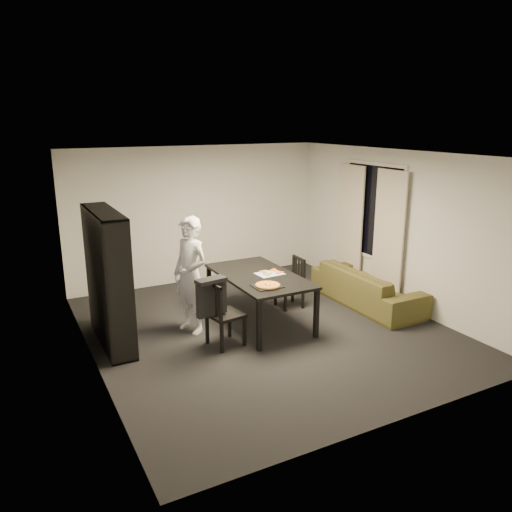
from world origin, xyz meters
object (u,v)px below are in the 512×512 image
chair_left (220,310)px  pepperoni_pizza (268,285)px  chair_right (294,279)px  person (191,275)px  bookshelf (108,279)px  dining_table (259,279)px  sofa (367,287)px  baking_tray (267,286)px

chair_left → pepperoni_pizza: 0.77m
chair_right → person: size_ratio=0.49×
bookshelf → dining_table: (2.18, -0.33, -0.24)m
chair_right → dining_table: bearing=-66.2°
person → pepperoni_pizza: size_ratio=4.97×
bookshelf → person: bookshelf is taller
person → sofa: 3.11m
bookshelf → dining_table: 2.22m
chair_left → baking_tray: bearing=-102.3°
sofa → bookshelf: bearing=83.4°
dining_table → sofa: size_ratio=0.87×
bookshelf → baking_tray: bearing=-23.4°
pepperoni_pizza → chair_right: bearing=42.3°
dining_table → sofa: 2.05m
person → sofa: size_ratio=0.81×
dining_table → pepperoni_pizza: size_ratio=5.33×
dining_table → pepperoni_pizza: bearing=-105.9°
pepperoni_pizza → baking_tray: bearing=75.3°
chair_left → sofa: bearing=-92.1°
chair_left → chair_right: bearing=-72.6°
chair_right → person: person is taller
chair_left → person: person is taller
chair_left → baking_tray: chair_left is taller
dining_table → chair_right: (0.84, 0.35, -0.22)m
person → pepperoni_pizza: person is taller
chair_right → chair_left: bearing=-62.4°
person → baking_tray: 1.15m
baking_tray → sofa: (2.16, 0.39, -0.47)m
bookshelf → baking_tray: bookshelf is taller
bookshelf → sofa: bookshelf is taller
dining_table → baking_tray: size_ratio=4.67×
chair_left → bookshelf: bearing=48.3°
bookshelf → person: bearing=-7.0°
chair_left → pepperoni_pizza: chair_left is taller
chair_right → baking_tray: size_ratio=2.12×
bookshelf → sofa: size_ratio=0.88×
chair_left → sofa: chair_left is taller
chair_right → pepperoni_pizza: 1.40m
dining_table → chair_right: 0.94m
dining_table → person: bearing=169.7°
chair_left → dining_table: bearing=-69.2°
bookshelf → chair_left: size_ratio=2.00×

